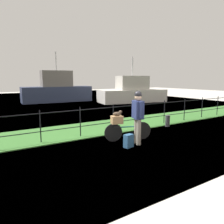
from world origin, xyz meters
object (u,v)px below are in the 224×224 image
at_px(backpack_on_paving, 129,141).
at_px(moored_boat_near, 57,90).
at_px(moored_boat_mid, 132,93).
at_px(terrier_dog, 118,114).
at_px(wooden_crate, 117,120).
at_px(bicycle_main, 127,131).
at_px(mooring_bollard, 167,121).
at_px(cyclist_person, 138,113).

height_order(backpack_on_paving, moored_boat_near, moored_boat_near).
bearing_deg(moored_boat_mid, moored_boat_near, 145.71).
height_order(terrier_dog, backpack_on_paving, terrier_dog).
bearing_deg(backpack_on_paving, wooden_crate, -104.42).
bearing_deg(moored_boat_near, moored_boat_mid, -34.29).
bearing_deg(bicycle_main, moored_boat_mid, 51.45).
distance_m(wooden_crate, terrier_dog, 0.20).
distance_m(mooring_bollard, moored_boat_mid, 9.60).
height_order(bicycle_main, backpack_on_paving, bicycle_main).
relative_size(bicycle_main, moored_boat_mid, 0.26).
distance_m(cyclist_person, mooring_bollard, 3.05).
relative_size(backpack_on_paving, mooring_bollard, 0.83).
relative_size(terrier_dog, moored_boat_mid, 0.05).
relative_size(wooden_crate, moored_boat_mid, 0.06).
xyz_separation_m(bicycle_main, mooring_bollard, (2.71, 0.76, -0.08)).
xyz_separation_m(bicycle_main, cyclist_person, (0.04, -0.48, 0.68)).
distance_m(bicycle_main, mooring_bollard, 2.82).
relative_size(cyclist_person, moored_boat_mid, 0.28).
relative_size(backpack_on_paving, moored_boat_near, 0.07).
relative_size(terrier_dog, mooring_bollard, 0.67).
xyz_separation_m(terrier_dog, cyclist_person, (0.37, -0.58, 0.07)).
xyz_separation_m(cyclist_person, mooring_bollard, (2.68, 1.24, -0.76)).
bearing_deg(backpack_on_paving, moored_boat_mid, -138.47).
bearing_deg(bicycle_main, terrier_dog, 163.26).
bearing_deg(terrier_dog, cyclist_person, -57.65).
bearing_deg(mooring_bollard, bicycle_main, -164.31).
bearing_deg(cyclist_person, moored_boat_near, 81.96).
bearing_deg(mooring_bollard, moored_boat_near, 93.75).
bearing_deg(wooden_crate, cyclist_person, -56.33).
distance_m(bicycle_main, cyclist_person, 0.84).
height_order(wooden_crate, mooring_bollard, wooden_crate).
xyz_separation_m(terrier_dog, moored_boat_mid, (7.64, 9.07, -0.11)).
bearing_deg(cyclist_person, wooden_crate, 123.67).
bearing_deg(wooden_crate, moored_boat_mid, 49.78).
bearing_deg(terrier_dog, moored_boat_mid, 49.89).
bearing_deg(backpack_on_paving, bicycle_main, -134.15).
bearing_deg(moored_boat_near, backpack_on_paving, -99.82).
relative_size(terrier_dog, backpack_on_paving, 0.81).
relative_size(bicycle_main, terrier_dog, 4.85).
xyz_separation_m(backpack_on_paving, mooring_bollard, (3.12, 1.37, 0.04)).
xyz_separation_m(cyclist_person, backpack_on_paving, (-0.44, -0.13, -0.80)).
relative_size(wooden_crate, mooring_bollard, 0.75).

